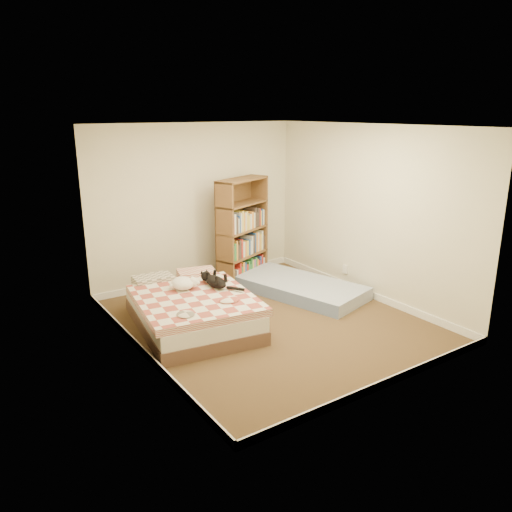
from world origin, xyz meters
TOP-DOWN VIEW (x-y plane):
  - room at (0.00, 0.00)m, footprint 3.51×4.01m
  - bed at (-0.91, 0.46)m, footprint 1.60×2.06m
  - bookshelf at (0.61, 1.63)m, footprint 1.12×0.70m
  - floor_mattress at (0.96, 0.66)m, footprint 1.48×2.29m
  - black_cat at (-0.54, 0.49)m, footprint 0.25×0.72m
  - white_dog at (-0.93, 0.60)m, footprint 0.37×0.39m

SIDE VIEW (x-z plane):
  - floor_mattress at x=0.96m, z-range 0.00..0.19m
  - bed at x=-0.91m, z-range -0.02..0.48m
  - black_cat at x=-0.54m, z-range 0.44..0.61m
  - white_dog at x=-0.93m, z-range 0.45..0.61m
  - bookshelf at x=0.61m, z-range -0.23..1.42m
  - room at x=0.00m, z-range -0.06..2.45m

